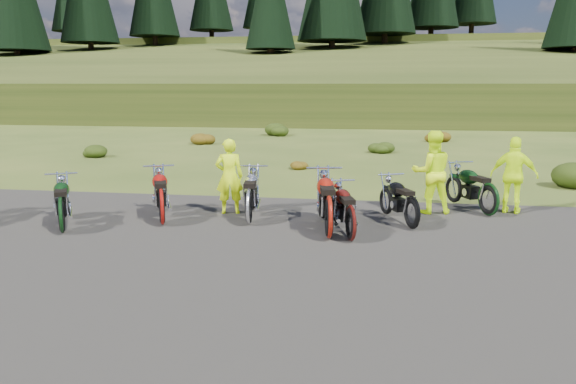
# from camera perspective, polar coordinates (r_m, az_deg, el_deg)

# --- Properties ---
(ground) EXTENTS (300.00, 300.00, 0.00)m
(ground) POSITION_cam_1_polar(r_m,az_deg,el_deg) (10.72, -3.91, -4.98)
(ground) COLOR #364A18
(ground) RESTS_ON ground
(gravel_pad) EXTENTS (20.00, 12.00, 0.04)m
(gravel_pad) POSITION_cam_1_polar(r_m,az_deg,el_deg) (8.87, -6.80, -8.45)
(gravel_pad) COLOR black
(gravel_pad) RESTS_ON ground
(hill_slope) EXTENTS (300.00, 45.97, 9.37)m
(hill_slope) POSITION_cam_1_polar(r_m,az_deg,el_deg) (60.16, 6.79, 8.02)
(hill_slope) COLOR #283511
(hill_slope) RESTS_ON ground
(hill_plateau) EXTENTS (300.00, 90.00, 9.17)m
(hill_plateau) POSITION_cam_1_polar(r_m,az_deg,el_deg) (120.10, 7.94, 9.39)
(hill_plateau) COLOR #283511
(hill_plateau) RESTS_ON ground
(shrub_1) EXTENTS (1.03, 1.03, 0.61)m
(shrub_1) POSITION_cam_1_polar(r_m,az_deg,el_deg) (24.35, -19.14, 4.11)
(shrub_1) COLOR #21330C
(shrub_1) RESTS_ON ground
(shrub_2) EXTENTS (1.30, 1.30, 0.77)m
(shrub_2) POSITION_cam_1_polar(r_m,az_deg,el_deg) (28.09, -8.79, 5.56)
(shrub_2) COLOR brown
(shrub_2) RESTS_ON ground
(shrub_3) EXTENTS (1.56, 1.56, 0.92)m
(shrub_3) POSITION_cam_1_polar(r_m,az_deg,el_deg) (32.53, -1.04, 6.54)
(shrub_3) COLOR #21330C
(shrub_3) RESTS_ON ground
(shrub_4) EXTENTS (0.77, 0.77, 0.45)m
(shrub_4) POSITION_cam_1_polar(r_m,az_deg,el_deg) (19.62, 0.89, 2.98)
(shrub_4) COLOR brown
(shrub_4) RESTS_ON ground
(shrub_5) EXTENTS (1.03, 1.03, 0.61)m
(shrub_5) POSITION_cam_1_polar(r_m,az_deg,el_deg) (24.69, 9.34, 4.65)
(shrub_5) COLOR #21330C
(shrub_5) RESTS_ON ground
(shrub_6) EXTENTS (1.30, 1.30, 0.77)m
(shrub_6) POSITION_cam_1_polar(r_m,az_deg,el_deg) (30.11, 14.86, 5.68)
(shrub_6) COLOR brown
(shrub_6) RESTS_ON ground
(motorcycle_1) EXTENTS (1.50, 2.25, 1.12)m
(motorcycle_1) POSITION_cam_1_polar(r_m,az_deg,el_deg) (12.11, -12.62, -3.36)
(motorcycle_1) COLOR #9E100B
(motorcycle_1) RESTS_ON ground
(motorcycle_2) EXTENTS (1.56, 2.10, 1.06)m
(motorcycle_2) POSITION_cam_1_polar(r_m,az_deg,el_deg) (12.03, -21.89, -3.99)
(motorcycle_2) COLOR black
(motorcycle_2) RESTS_ON ground
(motorcycle_3) EXTENTS (1.00, 2.19, 1.11)m
(motorcycle_3) POSITION_cam_1_polar(r_m,az_deg,el_deg) (11.89, -3.97, -3.39)
(motorcycle_3) COLOR silver
(motorcycle_3) RESTS_ON ground
(motorcycle_4) EXTENTS (1.14, 2.03, 1.01)m
(motorcycle_4) POSITION_cam_1_polar(r_m,az_deg,el_deg) (10.67, 6.37, -5.10)
(motorcycle_4) COLOR #460F0B
(motorcycle_4) RESTS_ON ground
(motorcycle_5) EXTENTS (1.33, 2.00, 1.00)m
(motorcycle_5) POSITION_cam_1_polar(r_m,az_deg,el_deg) (11.74, 12.41, -3.80)
(motorcycle_5) COLOR black
(motorcycle_5) RESTS_ON ground
(motorcycle_6) EXTENTS (1.15, 2.42, 1.22)m
(motorcycle_6) POSITION_cam_1_polar(r_m,az_deg,el_deg) (10.81, 4.15, -4.85)
(motorcycle_6) COLOR #9A180B
(motorcycle_6) RESTS_ON ground
(motorcycle_7) EXTENTS (1.52, 2.19, 1.09)m
(motorcycle_7) POSITION_cam_1_polar(r_m,az_deg,el_deg) (13.39, 19.60, -2.38)
(motorcycle_7) COLOR black
(motorcycle_7) RESTS_ON ground
(person_middle) EXTENTS (0.70, 0.55, 1.71)m
(person_middle) POSITION_cam_1_polar(r_m,az_deg,el_deg) (12.74, -5.98, 1.47)
(person_middle) COLOR #D7FC0D
(person_middle) RESTS_ON ground
(person_right_a) EXTENTS (1.02, 0.86, 1.88)m
(person_right_a) POSITION_cam_1_polar(r_m,az_deg,el_deg) (13.12, 14.39, 1.84)
(person_right_a) COLOR #D7FC0D
(person_right_a) RESTS_ON ground
(person_right_b) EXTENTS (1.10, 0.73, 1.74)m
(person_right_b) POSITION_cam_1_polar(r_m,az_deg,el_deg) (13.70, 21.98, 1.47)
(person_right_b) COLOR #D7FC0D
(person_right_b) RESTS_ON ground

